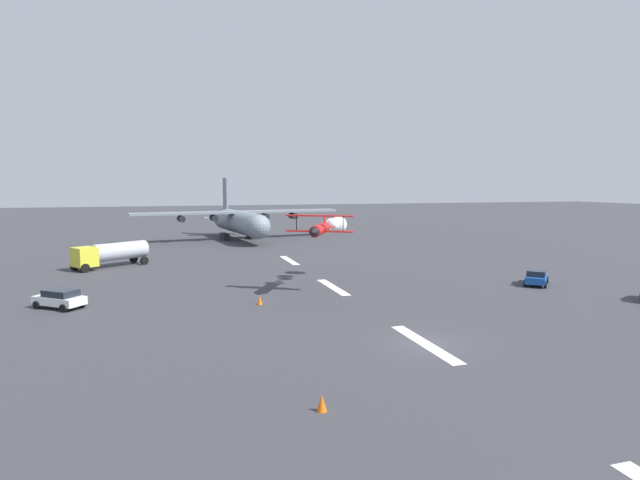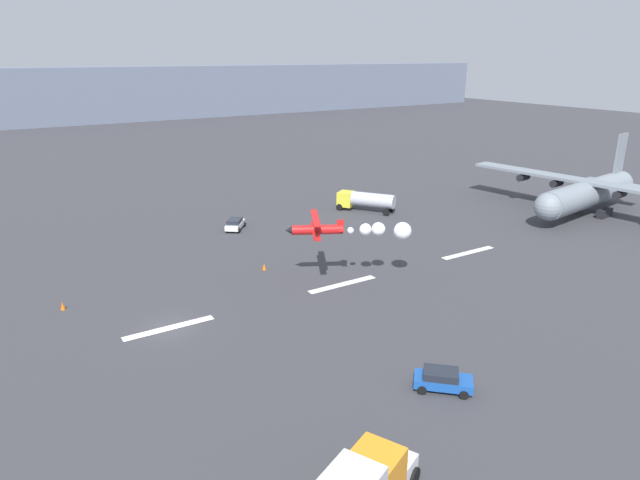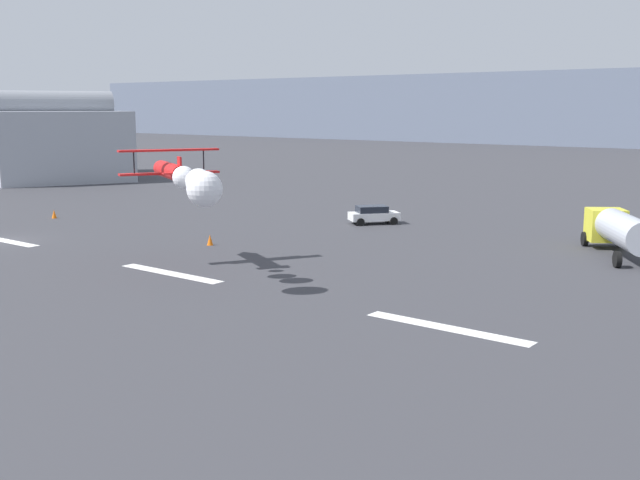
% 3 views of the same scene
% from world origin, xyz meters
% --- Properties ---
extents(ground_plane, '(440.00, 440.00, 0.00)m').
position_xyz_m(ground_plane, '(0.00, 0.00, 0.00)').
color(ground_plane, '#38383D').
rests_on(ground_plane, ground).
extents(runway_stripe_3, '(8.00, 0.90, 0.01)m').
position_xyz_m(runway_stripe_3, '(0.00, 0.00, 0.01)').
color(runway_stripe_3, white).
rests_on(runway_stripe_3, ground).
extents(runway_stripe_4, '(8.00, 0.90, 0.01)m').
position_xyz_m(runway_stripe_4, '(18.29, 0.00, 0.01)').
color(runway_stripe_4, white).
rests_on(runway_stripe_4, ground).
extents(runway_stripe_5, '(8.00, 0.90, 0.01)m').
position_xyz_m(runway_stripe_5, '(36.58, 0.00, 0.01)').
color(runway_stripe_5, white).
rests_on(runway_stripe_5, ground).
extents(mountain_ridge_distant, '(396.00, 16.00, 18.54)m').
position_xyz_m(mountain_ridge_distant, '(0.00, 165.69, 9.27)').
color(mountain_ridge_distant, slate).
rests_on(mountain_ridge_distant, ground).
extents(cargo_transport_plane, '(24.28, 37.18, 11.16)m').
position_xyz_m(cargo_transport_plane, '(62.56, 2.63, 3.39)').
color(cargo_transport_plane, gray).
rests_on(cargo_transport_plane, ground).
extents(stunt_biplane_red, '(11.60, 8.20, 2.48)m').
position_xyz_m(stunt_biplane_red, '(20.32, -0.35, 5.71)').
color(stunt_biplane_red, red).
extents(fuel_tanker_truck, '(7.00, 8.57, 2.90)m').
position_xyz_m(fuel_tanker_truck, '(37.12, 21.68, 1.74)').
color(fuel_tanker_truck, yellow).
rests_on(fuel_tanker_truck, ground).
extents(followme_car_yellow, '(4.20, 4.12, 1.52)m').
position_xyz_m(followme_car_yellow, '(13.62, -19.50, 0.81)').
color(followme_car_yellow, '#194CA5').
rests_on(followme_car_yellow, ground).
extents(airport_staff_sedan, '(3.95, 4.31, 1.52)m').
position_xyz_m(airport_staff_sedan, '(16.54, 23.47, 0.81)').
color(airport_staff_sedan, white).
rests_on(airport_staff_sedan, ground).
extents(traffic_cone_near, '(0.44, 0.44, 0.75)m').
position_xyz_m(traffic_cone_near, '(-7.28, 8.89, 0.38)').
color(traffic_cone_near, orange).
rests_on(traffic_cone_near, ground).
extents(traffic_cone_far, '(0.44, 0.44, 0.75)m').
position_xyz_m(traffic_cone_far, '(13.23, 7.99, 0.38)').
color(traffic_cone_far, orange).
rests_on(traffic_cone_far, ground).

